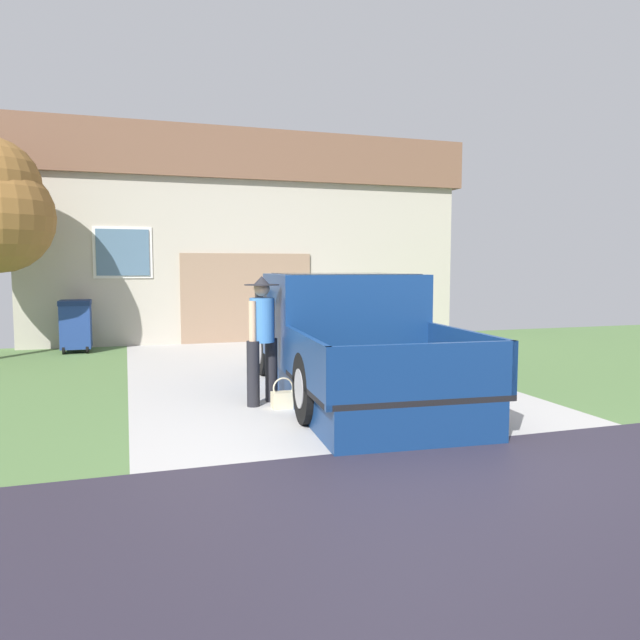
% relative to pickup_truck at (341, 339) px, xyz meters
% --- Properties ---
extents(ground, '(29.20, 18.60, 0.18)m').
position_rel_pickup_truck_xyz_m(ground, '(-0.30, -4.64, -0.74)').
color(ground, '#B0ADAA').
extents(pickup_truck, '(2.32, 5.29, 1.65)m').
position_rel_pickup_truck_xyz_m(pickup_truck, '(0.00, 0.00, 0.00)').
color(pickup_truck, navy).
rests_on(pickup_truck, ground).
extents(person_with_hat, '(0.44, 0.44, 1.63)m').
position_rel_pickup_truck_xyz_m(person_with_hat, '(-1.27, -0.55, 0.16)').
color(person_with_hat, black).
rests_on(person_with_hat, ground).
extents(handbag, '(0.29, 0.18, 0.38)m').
position_rel_pickup_truck_xyz_m(handbag, '(-1.07, -0.85, -0.61)').
color(handbag, beige).
rests_on(handbag, ground).
extents(house_with_garage, '(10.66, 6.56, 4.88)m').
position_rel_pickup_truck_xyz_m(house_with_garage, '(-0.02, 9.00, 1.74)').
color(house_with_garage, '#B6AE9D').
rests_on(house_with_garage, ground).
extents(wheeled_trash_bin, '(0.60, 0.72, 1.06)m').
position_rel_pickup_truck_xyz_m(wheeled_trash_bin, '(-3.88, 5.18, -0.15)').
color(wheeled_trash_bin, navy).
rests_on(wheeled_trash_bin, ground).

